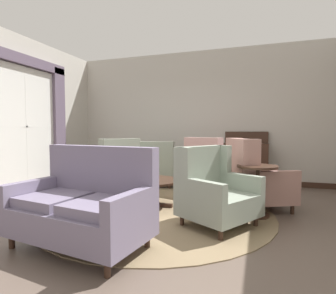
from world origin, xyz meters
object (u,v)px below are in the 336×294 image
(armchair_back_corner, at_px, (255,180))
(coffee_table, at_px, (151,184))
(settee, at_px, (83,206))
(armchair_far_left, at_px, (157,167))
(sideboard, at_px, (246,162))
(porcelain_vase, at_px, (147,170))
(armchair_beside_settee, at_px, (115,170))
(side_table, at_px, (257,186))
(armchair_foreground_right, at_px, (214,192))
(armchair_near_sideboard, at_px, (208,169))

(armchair_back_corner, bearing_deg, coffee_table, 78.45)
(coffee_table, bearing_deg, settee, -93.68)
(armchair_far_left, xyz_separation_m, sideboard, (1.84, 0.62, 0.11))
(porcelain_vase, bearing_deg, sideboard, 57.67)
(sideboard, bearing_deg, armchair_beside_settee, -148.03)
(sideboard, bearing_deg, side_table, -83.27)
(coffee_table, height_order, armchair_back_corner, armchair_back_corner)
(coffee_table, relative_size, side_table, 1.25)
(coffee_table, height_order, armchair_beside_settee, armchair_beside_settee)
(settee, relative_size, armchair_foreground_right, 1.36)
(armchair_far_left, relative_size, sideboard, 0.83)
(settee, bearing_deg, armchair_back_corner, 57.82)
(armchair_near_sideboard, relative_size, armchair_beside_settee, 0.97)
(porcelain_vase, xyz_separation_m, settee, (-0.05, -1.57, -0.17))
(armchair_back_corner, distance_m, side_table, 0.38)
(porcelain_vase, height_order, armchair_back_corner, armchair_back_corner)
(armchair_foreground_right, xyz_separation_m, armchair_beside_settee, (-2.13, 1.21, 0.02))
(settee, relative_size, armchair_far_left, 1.56)
(coffee_table, xyz_separation_m, armchair_back_corner, (1.58, 0.37, 0.09))
(armchair_foreground_right, height_order, armchair_far_left, armchair_foreground_right)
(armchair_foreground_right, distance_m, armchair_beside_settee, 2.45)
(armchair_far_left, distance_m, armchair_beside_settee, 1.03)
(coffee_table, distance_m, armchair_beside_settee, 1.24)
(settee, xyz_separation_m, armchair_near_sideboard, (0.77, 3.02, 0.03))
(armchair_foreground_right, xyz_separation_m, sideboard, (0.26, 2.70, 0.11))
(armchair_beside_settee, bearing_deg, porcelain_vase, 88.05)
(porcelain_vase, xyz_separation_m, armchair_beside_settee, (-0.99, 0.73, -0.14))
(armchair_beside_settee, bearing_deg, sideboard, 156.45)
(armchair_near_sideboard, bearing_deg, settee, 92.14)
(armchair_far_left, relative_size, side_table, 1.36)
(coffee_table, relative_size, porcelain_vase, 2.50)
(armchair_back_corner, bearing_deg, armchair_beside_settee, 58.54)
(coffee_table, distance_m, armchair_near_sideboard, 1.55)
(armchair_far_left, bearing_deg, side_table, 132.06)
(armchair_back_corner, distance_m, sideboard, 1.82)
(settee, distance_m, armchair_back_corner, 2.61)
(armchair_near_sideboard, height_order, side_table, armchair_near_sideboard)
(armchair_foreground_right, bearing_deg, side_table, -13.75)
(armchair_back_corner, xyz_separation_m, armchair_far_left, (-2.07, 1.18, -0.03))
(armchair_back_corner, relative_size, armchair_foreground_right, 0.97)
(porcelain_vase, distance_m, armchair_near_sideboard, 1.62)
(armchair_foreground_right, bearing_deg, coffee_table, 95.43)
(porcelain_vase, height_order, armchair_near_sideboard, armchair_near_sideboard)
(armchair_foreground_right, bearing_deg, porcelain_vase, 98.42)
(side_table, xyz_separation_m, sideboard, (-0.26, 2.18, 0.10))
(armchair_back_corner, relative_size, armchair_beside_settee, 0.99)
(settee, height_order, armchair_back_corner, armchair_back_corner)
(porcelain_vase, bearing_deg, settee, -91.99)
(settee, height_order, armchair_far_left, settee)
(settee, height_order, sideboard, sideboard)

